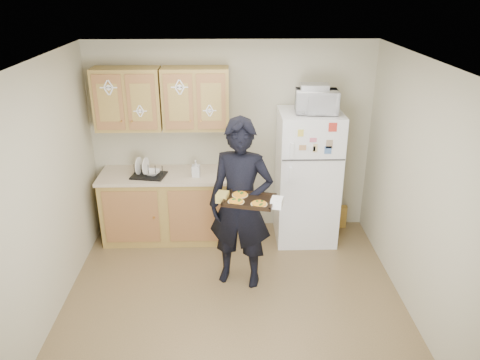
{
  "coord_description": "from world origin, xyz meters",
  "views": [
    {
      "loc": [
        -0.04,
        -3.99,
        3.15
      ],
      "look_at": [
        0.08,
        0.45,
        1.24
      ],
      "focal_mm": 35.0,
      "sensor_mm": 36.0,
      "label": 1
    }
  ],
  "objects_px": {
    "person": "(241,205)",
    "dish_rack": "(148,170)",
    "baking_tray": "(249,201)",
    "refrigerator": "(307,177)",
    "microwave": "(317,102)"
  },
  "relations": [
    {
      "from": "person",
      "to": "dish_rack",
      "type": "height_order",
      "value": "person"
    },
    {
      "from": "person",
      "to": "baking_tray",
      "type": "height_order",
      "value": "person"
    },
    {
      "from": "person",
      "to": "dish_rack",
      "type": "relative_size",
      "value": 4.7
    },
    {
      "from": "refrigerator",
      "to": "person",
      "type": "xyz_separation_m",
      "value": [
        -0.87,
        -0.96,
        0.1
      ]
    },
    {
      "from": "person",
      "to": "baking_tray",
      "type": "relative_size",
      "value": 3.85
    },
    {
      "from": "microwave",
      "to": "person",
      "type": "bearing_deg",
      "value": -131.58
    },
    {
      "from": "baking_tray",
      "to": "dish_rack",
      "type": "xyz_separation_m",
      "value": [
        -1.2,
        1.23,
        -0.16
      ]
    },
    {
      "from": "dish_rack",
      "to": "microwave",
      "type": "bearing_deg",
      "value": -0.78
    },
    {
      "from": "dish_rack",
      "to": "refrigerator",
      "type": "bearing_deg",
      "value": 0.64
    },
    {
      "from": "refrigerator",
      "to": "person",
      "type": "height_order",
      "value": "person"
    },
    {
      "from": "microwave",
      "to": "dish_rack",
      "type": "bearing_deg",
      "value": -177.18
    },
    {
      "from": "refrigerator",
      "to": "person",
      "type": "bearing_deg",
      "value": -132.08
    },
    {
      "from": "refrigerator",
      "to": "microwave",
      "type": "relative_size",
      "value": 3.47
    },
    {
      "from": "refrigerator",
      "to": "microwave",
      "type": "distance_m",
      "value": 0.99
    },
    {
      "from": "microwave",
      "to": "refrigerator",
      "type": "bearing_deg",
      "value": 137.97
    }
  ]
}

